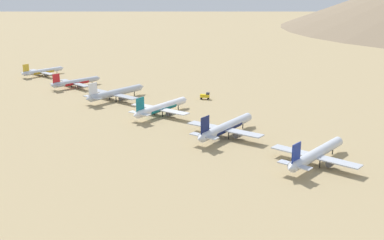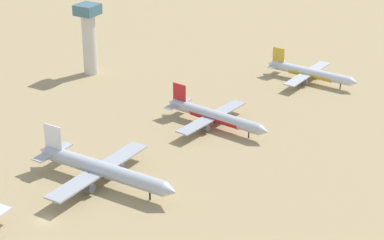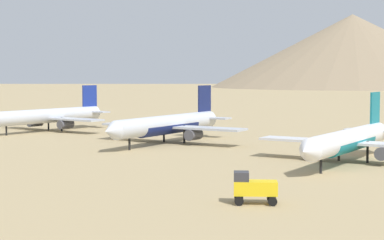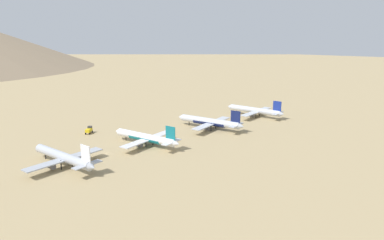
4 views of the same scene
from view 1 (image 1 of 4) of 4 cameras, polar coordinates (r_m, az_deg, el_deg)
name	(u,v)px [view 1 (image 1 of 4)]	position (r m, az deg, el deg)	size (l,w,h in m)	color
ground_plane	(140,106)	(265.74, -6.04, 1.60)	(1800.00, 1800.00, 0.00)	tan
parked_jet_0	(316,154)	(186.62, 14.16, -3.83)	(42.56, 34.53, 12.28)	silver
parked_jet_1	(226,127)	(212.90, 3.95, -0.84)	(44.28, 35.96, 12.77)	silver
parked_jet_2	(161,107)	(246.14, -3.59, 1.45)	(41.78, 33.89, 12.06)	white
parked_jet_3	(115,93)	(279.63, -8.84, 3.11)	(42.91, 34.81, 12.39)	#B2B7C1
parked_jet_4	(76,82)	(317.54, -13.30, 4.29)	(35.99, 29.37, 10.38)	#B2B7C1
parked_jet_5	(43,71)	(361.90, -16.88, 5.41)	(33.75, 27.46, 9.73)	silver
service_truck	(205,96)	(279.08, 1.55, 2.83)	(4.83, 5.70, 3.90)	yellow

